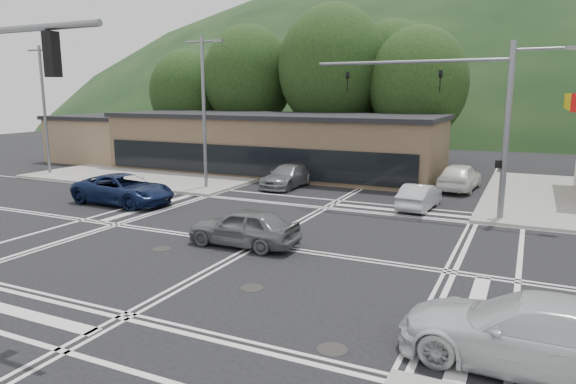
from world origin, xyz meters
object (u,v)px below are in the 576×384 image
at_px(car_blue_west, 124,189).
at_px(car_silver_east, 533,334).
at_px(car_queue_a, 419,196).
at_px(car_queue_b, 460,176).
at_px(car_northbound, 288,176).
at_px(car_grey_center, 244,227).

bearing_deg(car_blue_west, car_silver_east, -112.11).
height_order(car_silver_east, car_queue_a, car_silver_east).
xyz_separation_m(car_silver_east, car_queue_a, (-5.22, 14.50, -0.16)).
xyz_separation_m(car_blue_west, car_silver_east, (19.55, -9.06, 0.02)).
height_order(car_blue_west, car_queue_a, car_blue_west).
height_order(car_queue_b, car_northbound, car_queue_b).
bearing_deg(car_blue_west, car_queue_a, -66.46).
bearing_deg(car_blue_west, car_grey_center, -109.26).
relative_size(car_queue_a, car_queue_b, 0.81).
bearing_deg(car_silver_east, car_blue_west, -110.89).
bearing_deg(car_queue_a, car_grey_center, 66.63).
bearing_deg(car_blue_west, car_northbound, -31.77).
height_order(car_silver_east, car_queue_b, car_queue_b).
bearing_deg(car_queue_b, car_queue_a, 84.11).
xyz_separation_m(car_queue_a, car_northbound, (-8.66, 2.81, 0.05)).
xyz_separation_m(car_queue_b, car_northbound, (-9.80, -3.50, -0.13)).
xyz_separation_m(car_silver_east, car_northbound, (-13.87, 17.31, -0.11)).
relative_size(car_blue_west, car_grey_center, 1.30).
relative_size(car_blue_west, car_northbound, 1.18).
height_order(car_blue_west, car_queue_b, car_queue_b).
relative_size(car_grey_center, car_northbound, 0.91).
distance_m(car_silver_east, car_northbound, 22.18).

